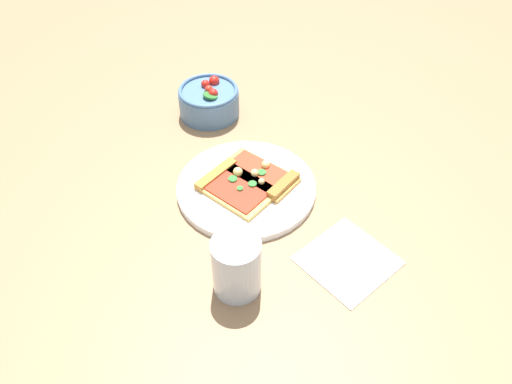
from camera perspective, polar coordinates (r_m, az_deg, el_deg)
name	(u,v)px	position (r m, az deg, el deg)	size (l,w,h in m)	color
ground_plane	(265,176)	(1.02, 1.04, 1.82)	(2.40, 2.40, 0.00)	#93704C
plate	(245,187)	(0.99, -1.17, 0.53)	(0.26, 0.26, 0.01)	white
pizza_slice_near	(234,185)	(0.98, -2.42, 0.73)	(0.14, 0.10, 0.02)	#E5B256
pizza_slice_far	(262,175)	(0.99, 0.63, 1.88)	(0.15, 0.09, 0.02)	gold
salad_bowl	(209,101)	(1.17, -5.19, 10.00)	(0.13, 0.13, 0.08)	#4C7299
soda_glass	(237,267)	(0.81, -2.15, -8.30)	(0.08, 0.08, 0.10)	silver
paper_napkin	(348,260)	(0.89, 10.06, -7.40)	(0.14, 0.14, 0.00)	silver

